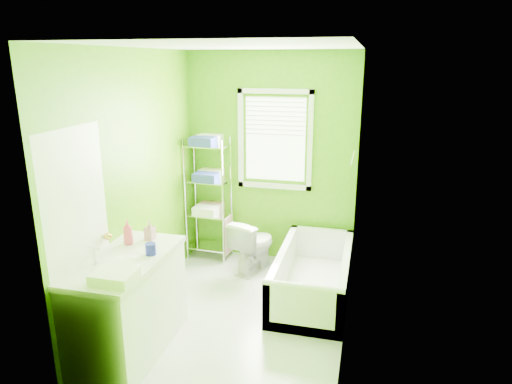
% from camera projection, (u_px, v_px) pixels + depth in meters
% --- Properties ---
extents(ground, '(2.90, 2.90, 0.00)m').
position_uv_depth(ground, '(240.00, 313.00, 4.66)').
color(ground, silver).
rests_on(ground, ground).
extents(room_envelope, '(2.14, 2.94, 2.62)m').
position_uv_depth(room_envelope, '(238.00, 165.00, 4.22)').
color(room_envelope, '#4D9207').
rests_on(room_envelope, ground).
extents(window, '(0.92, 0.05, 1.22)m').
position_uv_depth(window, '(275.00, 135.00, 5.52)').
color(window, white).
rests_on(window, ground).
extents(door, '(0.09, 0.80, 2.00)m').
position_uv_depth(door, '(82.00, 251.00, 3.69)').
color(door, white).
rests_on(door, ground).
extents(right_wall_decor, '(0.04, 1.48, 1.17)m').
position_uv_depth(right_wall_decor, '(350.00, 197.00, 4.03)').
color(right_wall_decor, '#490812').
rests_on(right_wall_decor, ground).
extents(bathtub, '(0.76, 1.62, 0.53)m').
position_uv_depth(bathtub, '(313.00, 282.00, 4.95)').
color(bathtub, white).
rests_on(bathtub, ground).
extents(toilet, '(0.56, 0.73, 0.66)m').
position_uv_depth(toilet, '(253.00, 245.00, 5.53)').
color(toilet, white).
rests_on(toilet, ground).
extents(vanity, '(0.61, 1.19, 1.12)m').
position_uv_depth(vanity, '(128.00, 303.00, 3.93)').
color(vanity, white).
rests_on(vanity, ground).
extents(wire_shelf_unit, '(0.55, 0.44, 1.59)m').
position_uv_depth(wire_shelf_unit, '(209.00, 185.00, 5.73)').
color(wire_shelf_unit, silver).
rests_on(wire_shelf_unit, ground).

